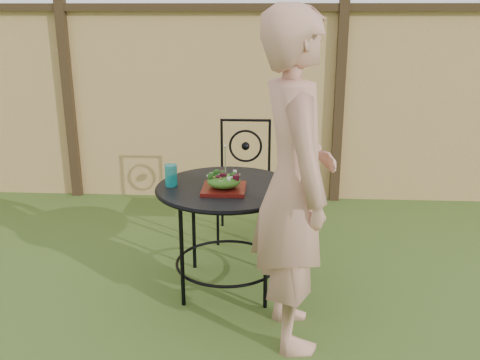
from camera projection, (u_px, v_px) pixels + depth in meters
The scene contains 9 objects.
ground at pixel (163, 311), 3.37m from camera, with size 60.00×60.00×0.00m, color #2B4D18.
fence at pixel (203, 103), 5.16m from camera, with size 8.00×0.12×1.90m.
patio_table at pixel (227, 206), 3.50m from camera, with size 0.92×0.92×0.72m.
patio_chair at pixel (245, 176), 4.39m from camera, with size 0.46×0.46×0.95m.
diner at pixel (295, 184), 2.86m from camera, with size 0.67×0.44×1.85m, color tan.
salad_plate at pixel (224, 189), 3.36m from camera, with size 0.27×0.27×0.02m, color #4B0B0A.
salad at pixel (224, 181), 3.34m from camera, with size 0.21×0.21×0.08m, color #235614.
fork at pixel (225, 161), 3.30m from camera, with size 0.01×0.01×0.18m, color silver.
drinking_glass at pixel (171, 175), 3.44m from camera, with size 0.08×0.08×0.14m, color #0C9094.
Camera 1 is at (0.66, -2.92, 1.82)m, focal length 40.00 mm.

